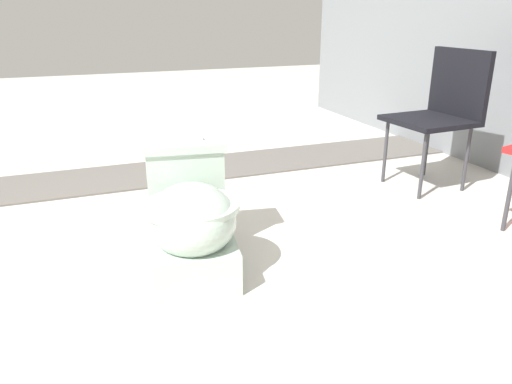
{
  "coord_description": "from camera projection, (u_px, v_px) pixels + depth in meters",
  "views": [
    {
      "loc": [
        2.04,
        -0.16,
        1.06
      ],
      "look_at": [
        0.12,
        0.59,
        0.3
      ],
      "focal_mm": 35.0,
      "sensor_mm": 36.0,
      "label": 1
    }
  ],
  "objects": [
    {
      "name": "ground_plane",
      "position": [
        123.0,
        263.0,
        2.21
      ],
      "size": [
        14.0,
        14.0,
        0.0
      ],
      "primitive_type": "plane",
      "color": "beige"
    },
    {
      "name": "gravel_strip",
      "position": [
        175.0,
        171.0,
        3.43
      ],
      "size": [
        0.56,
        8.0,
        0.01
      ],
      "primitive_type": "cube",
      "color": "#605B56",
      "rests_on": "ground"
    },
    {
      "name": "folding_chair_left",
      "position": [
        444.0,
        104.0,
        3.03
      ],
      "size": [
        0.46,
        0.46,
        0.83
      ],
      "rotation": [
        0.0,
        0.0,
        -1.51
      ],
      "color": "black",
      "rests_on": "ground"
    },
    {
      "name": "toilet",
      "position": [
        190.0,
        219.0,
        2.12
      ],
      "size": [
        0.68,
        0.47,
        0.52
      ],
      "rotation": [
        0.0,
        0.0,
        -0.16
      ],
      "color": "#B2C6B7",
      "rests_on": "ground"
    }
  ]
}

